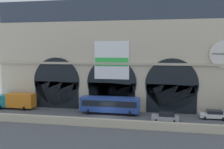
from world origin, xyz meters
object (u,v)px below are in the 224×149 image
(bus_center, at_px, (110,104))
(car_mideast, at_px, (165,117))
(box_truck_west, at_px, (17,100))
(car_east, at_px, (213,114))

(bus_center, distance_m, car_mideast, 10.49)
(box_truck_west, distance_m, bus_center, 19.16)
(car_east, bearing_deg, box_truck_west, 179.29)
(car_mideast, relative_size, car_east, 1.00)
(car_mideast, bearing_deg, box_truck_west, 173.17)
(bus_center, relative_size, car_east, 2.50)
(car_mideast, xyz_separation_m, car_east, (8.17, 3.03, 0.00))
(box_truck_west, relative_size, car_east, 1.70)
(box_truck_west, xyz_separation_m, car_mideast, (29.13, -3.49, -0.90))
(car_east, bearing_deg, bus_center, 179.84)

